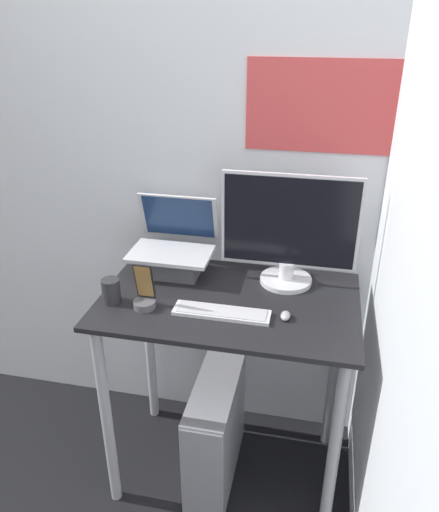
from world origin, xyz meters
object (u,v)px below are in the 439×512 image
Objects in this scene: mouse at (285,316)px; keyboard at (222,312)px; cell_phone at (144,296)px; computer_tower at (216,430)px; monitor at (289,234)px; laptop at (172,254)px.

keyboard is at bearing -175.07° from mouse.
cell_phone reaches higher than computer_tower.
computer_tower is at bearing -139.53° from monitor.
laptop reaches higher than computer_tower.
cell_phone is at bearing -160.23° from computer_tower.
keyboard is 6.33× the size of mouse.
keyboard is (0.27, -0.29, -0.08)m from laptop.
cell_phone is (-0.02, -0.30, -0.04)m from laptop.
monitor reaches higher than laptop.
cell_phone is (-0.50, -0.30, -0.17)m from monitor.
laptop is 1.90× the size of cell_phone.
monitor is 9.50× the size of mouse.
monitor reaches higher than computer_tower.
computer_tower is (0.23, -0.21, -0.75)m from laptop.
monitor reaches higher than mouse.
monitor is (0.48, 0.01, 0.13)m from laptop.
mouse is (0.50, -0.27, -0.07)m from laptop.
monitor reaches higher than cell_phone.
mouse is at bearing 4.93° from keyboard.
laptop is 0.81m from computer_tower.
laptop is 0.30m from cell_phone.
keyboard is at bearing 1.62° from cell_phone.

